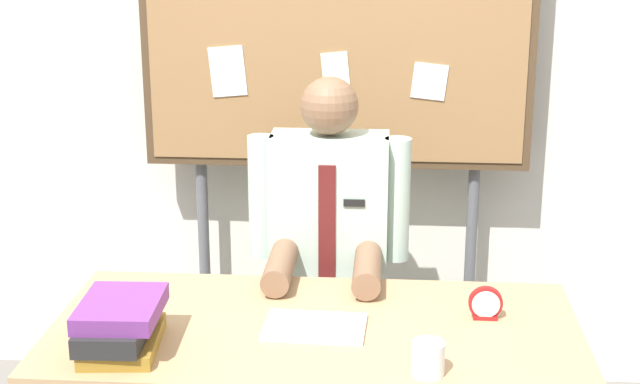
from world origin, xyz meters
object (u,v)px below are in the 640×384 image
bulletin_board (336,27)px  book_stack (120,325)px  person (329,284)px  desk_clock (486,305)px  coffee_mug (428,359)px  open_notebook (316,327)px  desk (315,356)px

bulletin_board → book_stack: 1.43m
person → book_stack: size_ratio=4.31×
desk_clock → coffee_mug: 0.40m
open_notebook → desk_clock: (0.49, 0.11, 0.04)m
desk → person: size_ratio=1.12×
person → bulletin_board: 0.93m
open_notebook → book_stack: bearing=-162.4°
person → desk_clock: person is taller
desk → bulletin_board: bearing=90.0°
person → desk_clock: 0.71m
open_notebook → coffee_mug: size_ratio=3.21×
book_stack → open_notebook: book_stack is taller
coffee_mug → desk_clock: bearing=63.4°
desk_clock → coffee_mug: (-0.18, -0.36, 0.00)m
bulletin_board → coffee_mug: bearing=-75.9°
desk → person: 0.57m
book_stack → desk_clock: bearing=15.2°
desk → book_stack: book_stack is taller
bulletin_board → coffee_mug: bulletin_board is taller
book_stack → coffee_mug: (0.83, -0.09, -0.03)m
desk_clock → bulletin_board: bearing=119.2°
bulletin_board → open_notebook: size_ratio=7.12×
desk → book_stack: bearing=-160.3°
person → open_notebook: (0.00, -0.59, 0.11)m
bulletin_board → book_stack: (-0.52, -1.15, -0.67)m
bulletin_board → desk_clock: bulletin_board is taller
open_notebook → coffee_mug: (0.31, -0.25, 0.04)m
book_stack → open_notebook: bearing=17.6°
coffee_mug → person: bearing=110.2°
desk → open_notebook: 0.10m
bulletin_board → desk_clock: 1.23m
person → desk: bearing=-90.0°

